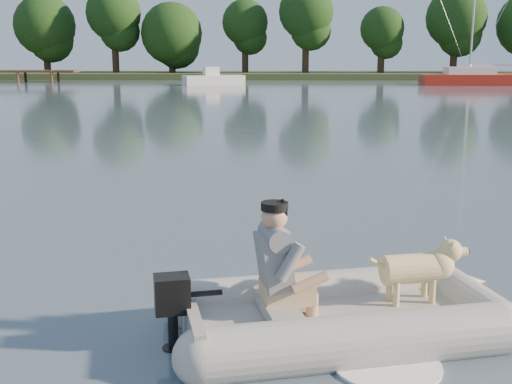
{
  "coord_description": "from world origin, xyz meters",
  "views": [
    {
      "loc": [
        0.18,
        -5.52,
        2.46
      ],
      "look_at": [
        0.01,
        2.38,
        0.75
      ],
      "focal_mm": 45.0,
      "sensor_mm": 36.0,
      "label": 1
    }
  ],
  "objects_px": {
    "dog": "(411,274)",
    "dinghy": "(350,273)",
    "motorboat": "(213,73)",
    "sailboat": "(475,79)",
    "man": "(276,257)"
  },
  "relations": [
    {
      "from": "dog",
      "to": "dinghy",
      "type": "bearing_deg",
      "value": -175.43
    },
    {
      "from": "motorboat",
      "to": "sailboat",
      "type": "distance_m",
      "value": 20.92
    },
    {
      "from": "dinghy",
      "to": "sailboat",
      "type": "bearing_deg",
      "value": 58.32
    },
    {
      "from": "dinghy",
      "to": "dog",
      "type": "bearing_deg",
      "value": 4.57
    },
    {
      "from": "man",
      "to": "motorboat",
      "type": "bearing_deg",
      "value": 82.38
    },
    {
      "from": "dinghy",
      "to": "man",
      "type": "distance_m",
      "value": 0.69
    },
    {
      "from": "sailboat",
      "to": "dinghy",
      "type": "bearing_deg",
      "value": -107.69
    },
    {
      "from": "dog",
      "to": "motorboat",
      "type": "relative_size",
      "value": 0.18
    },
    {
      "from": "man",
      "to": "sailboat",
      "type": "relative_size",
      "value": 0.09
    },
    {
      "from": "dog",
      "to": "sailboat",
      "type": "xyz_separation_m",
      "value": [
        15.04,
        46.7,
        0.03
      ]
    },
    {
      "from": "dinghy",
      "to": "dog",
      "type": "relative_size",
      "value": 5.13
    },
    {
      "from": "man",
      "to": "sailboat",
      "type": "xyz_separation_m",
      "value": [
        16.28,
        47.0,
        -0.22
      ]
    },
    {
      "from": "dinghy",
      "to": "man",
      "type": "bearing_deg",
      "value": 175.76
    },
    {
      "from": "dog",
      "to": "sailboat",
      "type": "distance_m",
      "value": 49.07
    },
    {
      "from": "motorboat",
      "to": "sailboat",
      "type": "bearing_deg",
      "value": -20.55
    }
  ]
}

